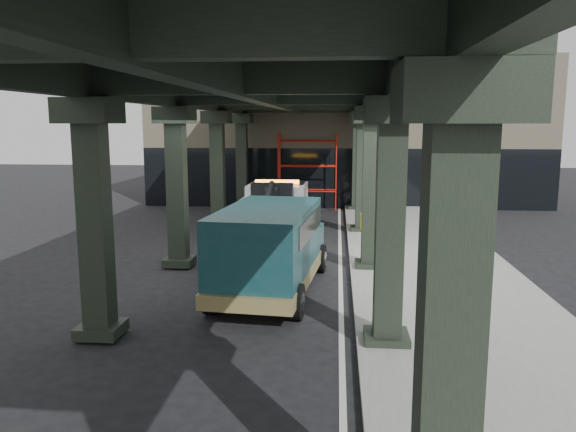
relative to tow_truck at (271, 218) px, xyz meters
The scene contains 8 objects.
ground 4.50m from the tow_truck, 80.38° to the right, with size 90.00×90.00×0.00m, color black.
sidewalk 5.81m from the tow_truck, 23.45° to the right, with size 5.00×40.00×0.15m, color gray.
lane_stripe 3.54m from the tow_truck, 43.07° to the right, with size 0.12×38.00×0.01m, color silver.
viaduct 4.81m from the tow_truck, 81.89° to the right, with size 7.40×32.00×6.40m.
building 16.21m from the tow_truck, 80.18° to the left, with size 22.00×10.00×8.00m, color #C6B793.
scaffolding 10.44m from the tow_truck, 86.02° to the left, with size 3.08×0.88×4.00m.
tow_truck is the anchor object (origin of this frame).
towed_van 4.87m from the tow_truck, 83.54° to the right, with size 2.83×6.05×2.38m.
Camera 1 is at (1.55, -14.97, 4.50)m, focal length 35.00 mm.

